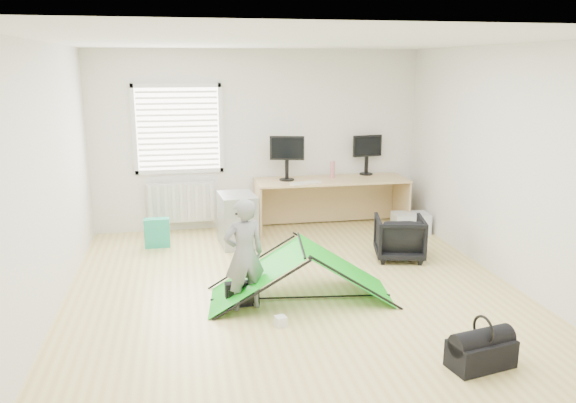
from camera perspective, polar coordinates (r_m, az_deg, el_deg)
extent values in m
plane|color=#D8C273|center=(6.34, 0.70, -9.23)|extent=(5.50, 5.50, 0.00)
cube|color=silver|center=(8.62, -3.00, 6.24)|extent=(5.00, 0.02, 2.70)
cube|color=silver|center=(8.47, -11.11, 7.24)|extent=(1.20, 0.06, 1.20)
cube|color=silver|center=(8.62, -10.77, -0.07)|extent=(1.00, 0.12, 0.60)
cube|color=tan|center=(8.61, 4.41, -0.29)|extent=(2.31, 0.75, 0.78)
cube|color=gray|center=(7.86, -5.16, -1.86)|extent=(0.52, 0.67, 0.73)
cube|color=black|center=(8.38, -0.12, 3.81)|extent=(0.52, 0.24, 0.49)
cube|color=black|center=(8.91, 7.97, 4.18)|extent=(0.49, 0.17, 0.46)
cube|color=beige|center=(8.18, 1.82, 1.90)|extent=(0.48, 0.28, 0.02)
cylinder|color=#C26C76|center=(8.62, 4.53, 3.27)|extent=(0.08, 0.08, 0.26)
imported|color=black|center=(7.45, 11.25, -3.61)|extent=(0.74, 0.75, 0.57)
imported|color=slate|center=(5.77, -4.48, -5.39)|extent=(0.48, 0.36, 1.18)
cube|color=silver|center=(8.67, 12.36, -2.14)|extent=(0.57, 0.43, 0.30)
cube|color=#209C74|center=(8.00, -13.15, -3.11)|extent=(0.34, 0.15, 0.41)
cube|color=black|center=(5.99, -4.68, -9.32)|extent=(0.36, 0.13, 0.26)
cube|color=silver|center=(5.56, -0.76, -12.07)|extent=(0.12, 0.12, 0.10)
cube|color=black|center=(5.13, 19.01, -14.40)|extent=(0.59, 0.38, 0.24)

